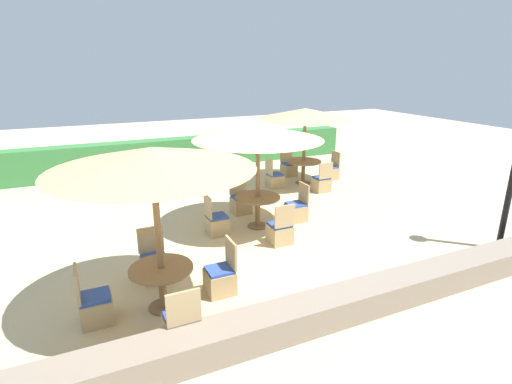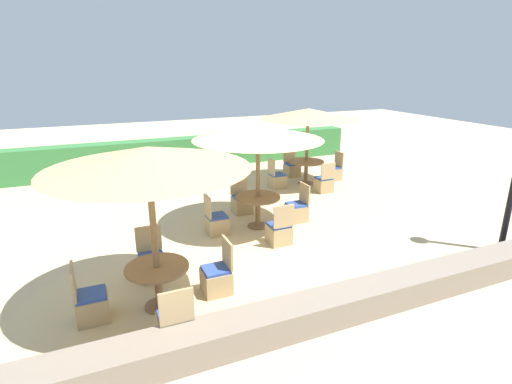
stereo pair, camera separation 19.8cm
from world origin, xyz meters
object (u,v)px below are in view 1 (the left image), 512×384
object	(u,v)px
patio_chair_center_east	(297,210)
round_table_front_left	(162,277)
round_table_back_right	(303,165)
patio_chair_front_left_south	(182,327)
patio_chair_front_left_east	(221,278)
patio_chair_front_left_west	(95,306)
patio_chair_back_right_north	(289,168)
patio_chair_front_left_north	(154,265)
patio_chair_back_right_south	(322,183)
parasol_back_right	(305,114)
parasol_center	(258,133)
round_table_center	(258,203)
patio_chair_center_north	(241,203)
parasol_front_left	(152,159)
patio_chair_center_west	(217,223)
patio_chair_center_south	(280,232)
patio_chair_back_right_east	(330,172)
patio_chair_back_right_west	(274,179)

from	to	relation	value
patio_chair_center_east	round_table_front_left	world-z (taller)	patio_chair_center_east
round_table_back_right	patio_chair_front_left_south	world-z (taller)	patio_chair_front_left_south
patio_chair_front_left_east	patio_chair_front_left_west	size ratio (longest dim) A/B	1.00
patio_chair_back_right_north	patio_chair_front_left_west	world-z (taller)	same
patio_chair_center_east	patio_chair_front_left_east	size ratio (longest dim) A/B	1.00
patio_chair_front_left_north	patio_chair_front_left_west	distance (m)	1.39
patio_chair_back_right_south	patio_chair_front_left_east	xyz separation A→B (m)	(-4.67, -4.04, 0.00)
round_table_front_left	patio_chair_front_left_north	distance (m)	1.01
round_table_back_right	parasol_back_right	bearing A→B (deg)	90.00
patio_chair_front_left_east	patio_chair_front_left_north	size ratio (longest dim) A/B	1.00
parasol_center	round_table_center	xyz separation A→B (m)	(-0.00, -0.00, -1.66)
patio_chair_center_north	parasol_front_left	world-z (taller)	parasol_front_left
patio_chair_front_left_east	patio_chair_front_left_west	distance (m)	1.98
patio_chair_front_left_south	patio_chair_front_left_west	bearing A→B (deg)	135.66
parasol_front_left	patio_chair_front_left_north	distance (m)	2.37
patio_chair_center_west	patio_chair_front_left_north	distance (m)	2.19
patio_chair_back_right_south	parasol_front_left	world-z (taller)	parasol_front_left
patio_chair_center_north	patio_chair_front_left_west	distance (m)	5.04
patio_chair_center_east	patio_chair_front_left_north	size ratio (longest dim) A/B	1.00
patio_chair_center_south	patio_chair_front_left_north	world-z (taller)	same
patio_chair_front_left_north	parasol_center	bearing A→B (deg)	-152.05
patio_chair_back_right_north	round_table_center	xyz separation A→B (m)	(-2.87, -3.68, 0.33)
parasol_front_left	round_table_front_left	world-z (taller)	parasol_front_left
patio_chair_back_right_east	patio_chair_back_right_north	size ratio (longest dim) A/B	1.00
patio_chair_back_right_east	patio_chair_center_north	bearing A→B (deg)	112.86
patio_chair_center_east	patio_chair_front_left_west	size ratio (longest dim) A/B	1.00
patio_chair_back_right_north	patio_chair_front_left_west	xyz separation A→B (m)	(-6.62, -6.02, 0.00)
parasol_center	patio_chair_center_east	bearing A→B (deg)	-2.25
parasol_back_right	patio_chair_center_south	xyz separation A→B (m)	(-2.80, -3.72, -1.96)
patio_chair_back_right_south	patio_chair_front_left_east	bearing A→B (deg)	-139.16
patio_chair_back_right_north	round_table_front_left	world-z (taller)	patio_chair_back_right_north
patio_chair_front_left_north	patio_chair_front_left_west	bearing A→B (deg)	40.94
patio_chair_center_north	round_table_back_right	bearing A→B (deg)	-150.25
patio_chair_back_right_east	round_table_center	world-z (taller)	patio_chair_back_right_east
patio_chair_front_left_north	round_table_front_left	bearing A→B (deg)	86.89
parasol_center	patio_chair_front_left_north	bearing A→B (deg)	-152.05
parasol_center	parasol_front_left	size ratio (longest dim) A/B	0.99
parasol_front_left	patio_chair_front_left_west	xyz separation A→B (m)	(-1.00, 0.06, -2.16)
round_table_front_left	patio_chair_back_right_west	bearing A→B (deg)	48.00
patio_chair_front_left_east	patio_chair_back_right_north	bearing A→B (deg)	-37.58
patio_chair_center_west	patio_chair_front_left_west	world-z (taller)	same
patio_chair_back_right_west	parasol_back_right	bearing A→B (deg)	91.95
patio_chair_center_east	patio_chair_front_left_north	xyz separation A→B (m)	(-3.73, -1.39, 0.00)
patio_chair_back_right_south	patio_chair_front_left_west	bearing A→B (deg)	-148.78
patio_chair_center_south	patio_chair_front_left_south	world-z (taller)	same
parasol_back_right	patio_chair_front_left_west	xyz separation A→B (m)	(-6.59, -5.02, -1.96)
patio_chair_back_right_west	round_table_center	distance (m)	3.20
parasol_front_left	patio_chair_center_west	bearing A→B (deg)	54.28
parasol_center	patio_chair_center_west	world-z (taller)	parasol_center
round_table_back_right	parasol_front_left	distance (m)	7.77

